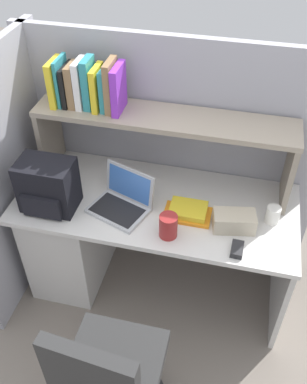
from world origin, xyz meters
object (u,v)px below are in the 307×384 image
Objects in this scene: computer_mouse at (237,249)px; snack_canister at (168,226)px; laptop at (122,201)px; office_chair at (111,383)px; paper_cup at (273,215)px; tissue_box at (234,221)px; backpack at (48,186)px.

computer_mouse is 0.78× the size of snack_canister.
laptop is 0.33m from snack_canister.
office_chair is at bearing -125.03° from computer_mouse.
paper_cup is at bearing -120.47° from office_chair.
office_chair reaches higher than tissue_box.
backpack reaches higher than tissue_box.
office_chair reaches higher than snack_canister.
backpack is 0.32× the size of office_chair.
laptop is 2.80× the size of snack_canister.
snack_canister is (0.69, -0.07, -0.08)m from backpack.
tissue_box is (1.01, 0.07, -0.09)m from backpack.
tissue_box is 0.35m from snack_canister.
office_chair is at bearing -78.32° from laptop.
backpack is at bearing 176.53° from computer_mouse.
backpack is at bearing -47.61° from office_chair.
laptop is at bearing 166.65° from computer_mouse.
laptop reaches higher than snack_canister.
office_chair reaches higher than computer_mouse.
laptop reaches higher than tissue_box.
laptop reaches higher than paper_cup.
laptop is 0.40× the size of office_chair.
computer_mouse is at bearing -122.33° from paper_cup.
computer_mouse is at bearing -88.92° from tissue_box.
computer_mouse is at bearing -5.21° from backpack.
computer_mouse is 0.47× the size of tissue_box.
paper_cup is 0.57m from snack_canister.
backpack reaches higher than computer_mouse.
laptop is at bearing -174.33° from paper_cup.
backpack is at bearing -172.41° from paper_cup.
tissue_box is 1.64× the size of snack_canister.
tissue_box is (-0.03, 0.16, 0.03)m from computer_mouse.
paper_cup is 0.74× the size of snack_canister.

